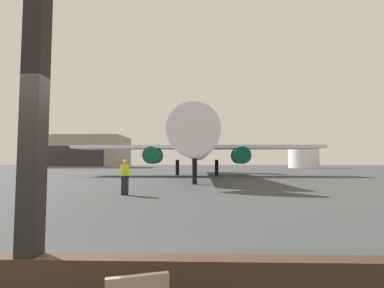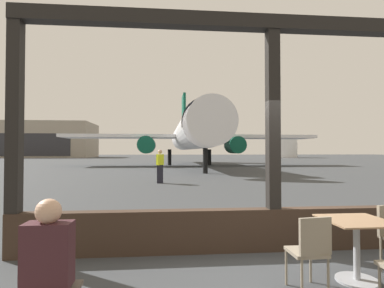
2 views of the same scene
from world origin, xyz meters
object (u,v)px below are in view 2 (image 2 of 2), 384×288
(dining_table, at_px, (357,246))
(airplane, at_px, (191,134))
(fuel_storage_tank, at_px, (282,147))
(cafe_chair_aisle_left, at_px, (310,247))
(seated_passenger, at_px, (49,262))
(ground_crew_worker, at_px, (160,166))
(distant_hangar, at_px, (47,140))

(dining_table, xyz_separation_m, airplane, (0.66, 30.59, 3.19))
(fuel_storage_tank, bearing_deg, cafe_chair_aisle_left, -111.46)
(cafe_chair_aisle_left, relative_size, airplane, 0.03)
(seated_passenger, distance_m, fuel_storage_tank, 83.18)
(ground_crew_worker, bearing_deg, distant_hangar, 114.04)
(airplane, relative_size, fuel_storage_tank, 3.86)
(cafe_chair_aisle_left, bearing_deg, dining_table, 18.12)
(airplane, bearing_deg, seated_passenger, -97.46)
(seated_passenger, xyz_separation_m, distant_hangar, (-31.10, 84.71, 4.07))
(airplane, relative_size, distant_hangar, 1.23)
(distant_hangar, xyz_separation_m, fuel_storage_tank, (63.65, -8.20, -1.82))
(dining_table, distance_m, ground_crew_worker, 12.57)
(seated_passenger, distance_m, ground_crew_worker, 13.19)
(cafe_chair_aisle_left, bearing_deg, airplane, 87.41)
(seated_passenger, distance_m, distant_hangar, 90.33)
(dining_table, relative_size, seated_passenger, 0.63)
(airplane, xyz_separation_m, fuel_storage_tank, (28.43, 45.05, -0.73))
(dining_table, height_order, ground_crew_worker, ground_crew_worker)
(dining_table, bearing_deg, airplane, 88.76)
(seated_passenger, xyz_separation_m, airplane, (4.12, 31.46, 2.97))
(cafe_chair_aisle_left, distance_m, distant_hangar, 90.72)
(cafe_chair_aisle_left, relative_size, seated_passenger, 0.72)
(airplane, distance_m, ground_crew_worker, 18.80)
(dining_table, height_order, cafe_chair_aisle_left, cafe_chair_aisle_left)
(ground_crew_worker, relative_size, fuel_storage_tank, 0.22)
(distant_hangar, distance_m, fuel_storage_tank, 64.20)
(cafe_chair_aisle_left, xyz_separation_m, distant_hangar, (-33.82, 84.08, 4.21))
(dining_table, bearing_deg, ground_crew_worker, 102.08)
(dining_table, xyz_separation_m, ground_crew_worker, (-2.63, 12.29, 0.45))
(airplane, bearing_deg, distant_hangar, 123.48)
(cafe_chair_aisle_left, xyz_separation_m, ground_crew_worker, (-1.90, 12.53, 0.37))
(cafe_chair_aisle_left, xyz_separation_m, fuel_storage_tank, (29.83, 75.88, 2.39))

